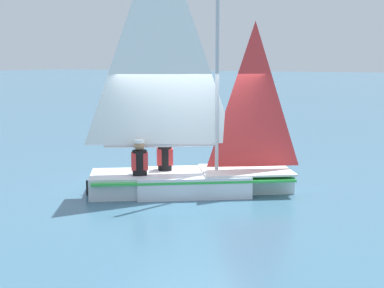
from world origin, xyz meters
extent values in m
plane|color=#38607A|center=(0.00, 0.00, 0.00)|extent=(260.00, 260.00, 0.00)
cube|color=silver|center=(0.00, 0.00, 0.22)|extent=(2.53, 2.71, 0.44)
cube|color=silver|center=(0.98, -1.31, 0.22)|extent=(1.21, 1.25, 0.44)
cube|color=silver|center=(-0.98, 1.31, 0.22)|extent=(1.56, 1.51, 0.44)
cube|color=green|center=(0.00, 0.00, 0.36)|extent=(3.62, 4.17, 0.05)
cube|color=silver|center=(0.69, -0.93, 0.46)|extent=(2.19, 2.31, 0.04)
cylinder|color=#B7B7BC|center=(0.31, -0.42, 3.01)|extent=(0.08, 0.08, 5.15)
cylinder|color=#B7B7BC|center=(-0.39, 0.52, 1.02)|extent=(1.46, 1.93, 0.07)
pyramid|color=white|center=(-0.39, 0.52, 3.26)|extent=(1.38, 1.83, 4.42)
pyramid|color=red|center=(0.78, -1.05, 2.06)|extent=(0.89, 1.17, 3.04)
cube|color=black|center=(-1.30, 1.75, 0.15)|extent=(0.07, 0.08, 0.31)
cube|color=black|center=(-0.10, 0.62, 0.23)|extent=(0.36, 0.37, 0.45)
cylinder|color=black|center=(-0.10, 0.62, 0.71)|extent=(0.42, 0.42, 0.50)
cube|color=red|center=(-0.10, 0.62, 0.73)|extent=(0.41, 0.43, 0.35)
sphere|color=brown|center=(-0.10, 0.62, 1.05)|extent=(0.22, 0.22, 0.22)
cylinder|color=blue|center=(-0.10, 0.62, 1.14)|extent=(0.29, 0.29, 0.06)
cube|color=black|center=(-0.80, 0.78, 0.23)|extent=(0.36, 0.37, 0.45)
cylinder|color=black|center=(-0.80, 0.78, 0.71)|extent=(0.42, 0.42, 0.50)
cube|color=red|center=(-0.80, 0.78, 0.73)|extent=(0.41, 0.43, 0.35)
sphere|color=#A87A56|center=(-0.80, 0.78, 1.05)|extent=(0.22, 0.22, 0.22)
cylinder|color=white|center=(-0.80, 0.78, 1.14)|extent=(0.29, 0.29, 0.06)
camera|label=1|loc=(-9.51, -5.68, 2.75)|focal=50.00mm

